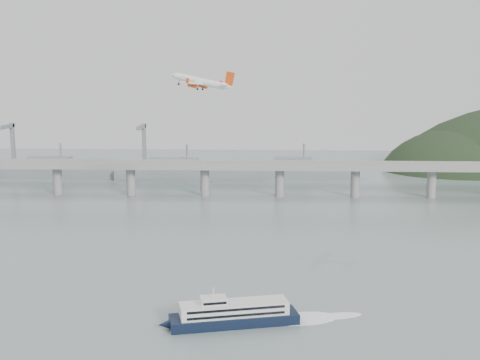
{
  "coord_description": "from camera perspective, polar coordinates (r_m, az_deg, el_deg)",
  "views": [
    {
      "loc": [
        12.22,
        -220.86,
        83.78
      ],
      "look_at": [
        0.0,
        55.0,
        36.0
      ],
      "focal_mm": 48.0,
      "sensor_mm": 36.0,
      "label": 1
    }
  ],
  "objects": [
    {
      "name": "bridge",
      "position": [
        426.23,
        0.71,
        0.89
      ],
      "size": [
        800.0,
        22.0,
        23.9
      ],
      "color": "gray",
      "rests_on": "ground"
    },
    {
      "name": "ferry",
      "position": [
        217.54,
        -0.54,
        -11.81
      ],
      "size": [
        69.42,
        24.73,
        13.29
      ],
      "rotation": [
        0.0,
        0.0,
        0.24
      ],
      "color": "black",
      "rests_on": "ground"
    },
    {
      "name": "ground",
      "position": [
        236.53,
        -0.6,
        -10.93
      ],
      "size": [
        900.0,
        900.0,
        0.0
      ],
      "primitive_type": "plane",
      "color": "slate",
      "rests_on": "ground"
    },
    {
      "name": "distant_fleet",
      "position": [
        519.84,
        -16.3,
        0.84
      ],
      "size": [
        453.0,
        60.9,
        40.0
      ],
      "color": "slate",
      "rests_on": "ground"
    },
    {
      "name": "airliner",
      "position": [
        309.72,
        -3.46,
        8.71
      ],
      "size": [
        33.37,
        31.37,
        9.28
      ],
      "rotation": [
        0.05,
        -0.18,
        2.71
      ],
      "color": "white",
      "rests_on": "ground"
    }
  ]
}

